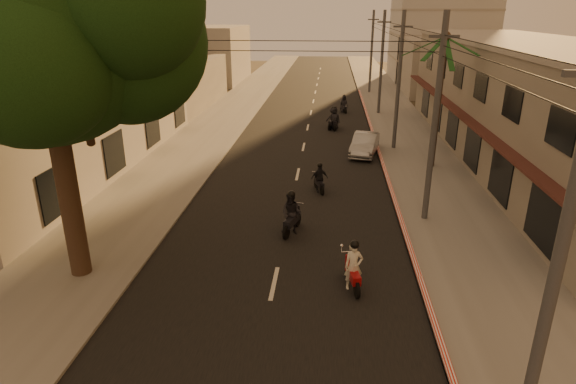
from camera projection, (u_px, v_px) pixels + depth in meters
The scene contains 20 objects.
ground at pixel (267, 318), 15.00m from camera, with size 160.00×160.00×0.00m, color #383023.
road at pixel (304, 147), 33.62m from camera, with size 10.00×140.00×0.02m, color black.
sidewalk_right at pixel (413, 149), 32.99m from camera, with size 5.00×140.00×0.12m, color slate.
sidewalk_left at pixel (198, 144), 34.21m from camera, with size 5.00×140.00×0.12m, color slate.
curb_stripe at pixel (384, 170), 28.51m from camera, with size 0.20×60.00×0.20m, color red.
shophouse_row at pixel (531, 103), 29.32m from camera, with size 8.80×34.20×7.30m.
left_building at pixel (61, 126), 28.26m from camera, with size 8.20×24.20×5.20m.
broadleaf_tree at pixel (55, 28), 14.53m from camera, with size 9.60×8.70×12.10m.
palm_tree at pixel (445, 45), 26.71m from camera, with size 5.00×5.00×8.20m.
utility_poles at pixel (401, 51), 30.80m from camera, with size 1.20×48.26×9.00m.
filler_right at pixel (439, 66), 54.70m from camera, with size 8.00×14.00×6.00m, color gray.
filler_left_near at pixel (169, 84), 47.03m from camera, with size 8.00×14.00×4.40m, color gray.
filler_left_far at pixel (212, 54), 63.33m from camera, with size 8.00×14.00×7.00m, color gray.
scooter_red at pixel (353, 267), 16.30m from camera, with size 0.87×1.85×1.84m.
scooter_mid_a at pixel (292, 214), 20.34m from camera, with size 1.27×1.94×1.96m.
scooter_mid_b at pixel (319, 179), 25.11m from camera, with size 1.11×1.58×1.60m.
scooter_far_a at pixel (334, 119), 38.25m from camera, with size 0.98×1.91×1.88m.
scooter_far_b at pixel (333, 119), 38.42m from camera, with size 1.58×1.76×1.84m.
parked_car at pixel (365, 144), 31.69m from camera, with size 2.28×4.46×1.40m, color #9B9EA3.
scooter_far_c at pixel (344, 105), 44.59m from camera, with size 1.06×1.65×1.67m.
Camera 1 is at (1.76, -12.52, 8.99)m, focal length 30.00 mm.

